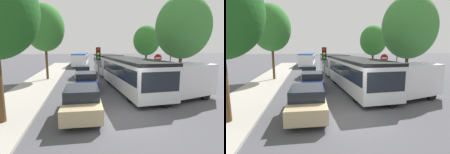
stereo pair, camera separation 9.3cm
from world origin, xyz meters
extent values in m
plane|color=#47474C|center=(0.00, 0.00, 0.00)|extent=(200.00, 200.00, 0.00)
cube|color=#9E998E|center=(-5.95, 13.62, 0.07)|extent=(3.20, 37.23, 0.14)
cube|color=silver|center=(1.82, 5.72, 1.30)|extent=(3.07, 9.65, 2.06)
cube|color=black|center=(1.82, 5.72, 1.67)|extent=(3.07, 9.27, 0.90)
cube|color=black|center=(1.82, 5.72, 2.43)|extent=(3.07, 9.65, 0.20)
cube|color=silver|center=(1.32, 14.73, 1.30)|extent=(2.91, 6.65, 2.06)
cube|color=black|center=(1.32, 14.73, 1.67)|extent=(2.92, 6.39, 0.90)
cube|color=black|center=(1.32, 14.73, 2.43)|extent=(2.91, 6.65, 0.20)
cylinder|color=black|center=(1.53, 10.98, 1.30)|extent=(1.94, 1.10, 1.89)
cube|color=black|center=(2.08, 1.00, 1.55)|extent=(2.25, 0.22, 1.10)
cylinder|color=black|center=(3.06, 2.74, 0.50)|extent=(0.36, 1.02, 1.00)
cylinder|color=black|center=(0.91, 2.62, 0.50)|extent=(0.36, 1.02, 1.00)
cylinder|color=black|center=(2.72, 8.82, 0.50)|extent=(0.36, 1.02, 1.00)
cylinder|color=black|center=(0.58, 8.71, 0.50)|extent=(0.36, 1.02, 1.00)
cylinder|color=black|center=(2.40, 14.79, 0.50)|extent=(0.36, 1.02, 1.00)
cylinder|color=black|center=(0.25, 14.67, 0.50)|extent=(0.36, 1.02, 1.00)
cube|color=silver|center=(-1.88, 27.23, 1.22)|extent=(3.36, 11.18, 1.92)
cube|color=black|center=(-1.88, 27.23, 1.57)|extent=(3.33, 10.63, 0.80)
cube|color=#234C93|center=(-1.88, 27.23, 2.27)|extent=(3.36, 11.18, 0.19)
cylinder|color=black|center=(-2.60, 30.94, 0.48)|extent=(0.37, 0.98, 0.96)
cylinder|color=black|center=(-0.55, 30.77, 0.48)|extent=(0.37, 0.98, 0.96)
cylinder|color=black|center=(-3.18, 24.03, 0.48)|extent=(0.37, 0.98, 0.96)
cylinder|color=black|center=(-1.14, 23.86, 0.48)|extent=(0.37, 0.98, 0.96)
cube|color=tan|center=(-2.09, 1.08, 0.59)|extent=(1.88, 4.20, 0.67)
cube|color=black|center=(-2.09, 0.98, 1.19)|extent=(1.68, 2.22, 0.51)
cylinder|color=black|center=(-2.79, 2.43, 0.32)|extent=(0.24, 0.64, 0.63)
cylinder|color=black|center=(-1.31, 2.39, 0.32)|extent=(0.24, 0.64, 0.63)
cylinder|color=black|center=(-2.87, -0.22, 0.32)|extent=(0.24, 0.64, 0.63)
cylinder|color=black|center=(-1.39, -0.27, 0.32)|extent=(0.24, 0.64, 0.63)
cube|color=navy|center=(-1.67, 6.73, 0.57)|extent=(1.82, 4.07, 0.65)
cube|color=black|center=(-1.67, 6.64, 1.15)|extent=(1.63, 2.15, 0.50)
cylinder|color=black|center=(-2.34, 8.04, 0.31)|extent=(0.23, 0.62, 0.61)
cylinder|color=black|center=(-0.91, 8.00, 0.31)|extent=(0.23, 0.62, 0.61)
cylinder|color=black|center=(-2.42, 5.47, 0.31)|extent=(0.23, 0.62, 0.61)
cylinder|color=black|center=(-0.99, 5.43, 0.31)|extent=(0.23, 0.62, 0.61)
cube|color=#B7BABF|center=(-1.83, 12.69, 0.55)|extent=(1.75, 3.92, 0.63)
cube|color=black|center=(-1.84, 12.60, 1.11)|extent=(1.57, 2.07, 0.48)
cylinder|color=black|center=(-2.49, 13.95, 0.29)|extent=(0.22, 0.60, 0.59)
cylinder|color=black|center=(-1.11, 13.91, 0.29)|extent=(0.22, 0.60, 0.59)
cylinder|color=black|center=(-2.56, 11.47, 0.29)|extent=(0.22, 0.60, 0.59)
cylinder|color=black|center=(-1.18, 11.43, 0.29)|extent=(0.22, 0.60, 0.59)
cube|color=silver|center=(4.48, 2.70, 1.31)|extent=(4.48, 3.01, 2.00)
cube|color=silver|center=(2.07, 2.04, 0.84)|extent=(1.37, 2.07, 1.00)
cylinder|color=black|center=(2.68, 1.34, 0.36)|extent=(0.76, 0.42, 0.72)
cylinder|color=black|center=(2.23, 2.96, 0.36)|extent=(0.76, 0.42, 0.72)
cylinder|color=black|center=(5.86, 2.21, 0.36)|extent=(0.76, 0.42, 0.72)
cylinder|color=black|center=(5.41, 3.83, 0.36)|extent=(0.76, 0.42, 0.72)
cylinder|color=#56595E|center=(-0.83, 5.03, 1.70)|extent=(0.12, 0.12, 3.40)
cube|color=black|center=(-0.83, 5.03, 2.95)|extent=(0.34, 0.26, 0.90)
sphere|color=red|center=(-0.84, 4.88, 3.23)|extent=(0.18, 0.18, 0.18)
sphere|color=#EAAD14|center=(-0.84, 4.88, 2.95)|extent=(0.18, 0.18, 0.18)
sphere|color=green|center=(-0.84, 4.88, 2.67)|extent=(0.18, 0.18, 0.18)
cylinder|color=#56595E|center=(4.68, 7.01, 1.20)|extent=(0.08, 0.08, 2.40)
cylinder|color=red|center=(4.68, 7.01, 2.47)|extent=(0.70, 0.03, 0.70)
cube|color=white|center=(4.68, 6.99, 2.47)|extent=(0.50, 0.04, 0.14)
cylinder|color=#56595E|center=(6.56, 8.22, 1.80)|extent=(0.10, 0.10, 3.60)
cube|color=#197A38|center=(6.56, 8.22, 3.30)|extent=(0.34, 1.38, 0.28)
cube|color=#197A38|center=(6.56, 8.22, 2.96)|extent=(0.34, 1.38, 0.28)
cylinder|color=#51381E|center=(-5.49, 11.42, 1.80)|extent=(0.24, 0.24, 3.60)
ellipsoid|color=#33752D|center=(-5.49, 11.42, 5.35)|extent=(3.87, 3.87, 4.68)
ellipsoid|color=#1E561E|center=(-5.10, 11.04, 4.65)|extent=(2.32, 2.32, 2.57)
cylinder|color=#51381E|center=(6.48, 6.36, 1.55)|extent=(0.27, 0.27, 3.09)
ellipsoid|color=#3D7F38|center=(6.48, 6.36, 5.07)|extent=(4.51, 4.51, 5.27)
ellipsoid|color=#1E561E|center=(6.29, 6.09, 4.28)|extent=(2.70, 2.70, 2.90)
cylinder|color=#51381E|center=(7.03, 15.81, 1.42)|extent=(0.29, 0.29, 2.84)
ellipsoid|color=#33752D|center=(7.03, 15.81, 4.38)|extent=(3.63, 3.63, 4.10)
ellipsoid|color=#1E561E|center=(6.78, 15.91, 3.77)|extent=(2.18, 2.18, 2.25)
camera|label=1|loc=(-2.15, -7.53, 3.34)|focal=28.00mm
camera|label=2|loc=(-2.06, -7.54, 3.34)|focal=28.00mm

